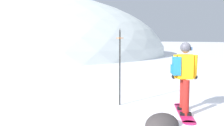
# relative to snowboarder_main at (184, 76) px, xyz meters

# --- Properties ---
(ground_plane) EXTENTS (300.00, 300.00, 0.00)m
(ground_plane) POSITION_rel_snowboarder_main_xyz_m (-0.11, -0.57, -0.92)
(ground_plane) COLOR white
(ridge_peak_main) EXTENTS (35.41, 31.87, 14.23)m
(ridge_peak_main) POSITION_rel_snowboarder_main_xyz_m (3.22, 27.48, -0.92)
(ridge_peak_main) COLOR white
(ridge_peak_main) RESTS_ON ground
(snowboarder_main) EXTENTS (1.30, 1.46, 1.71)m
(snowboarder_main) POSITION_rel_snowboarder_main_xyz_m (0.00, 0.00, 0.00)
(snowboarder_main) COLOR #D11E5B
(snowboarder_main) RESTS_ON ground
(piste_marker_near) EXTENTS (0.20, 0.20, 2.08)m
(piste_marker_near) POSITION_rel_snowboarder_main_xyz_m (-0.80, 1.50, 0.26)
(piste_marker_near) COLOR black
(piste_marker_near) RESTS_ON ground
(rock_mid) EXTENTS (0.75, 0.64, 0.52)m
(rock_mid) POSITION_rel_snowboarder_main_xyz_m (-1.08, -0.40, -0.92)
(rock_mid) COLOR #383333
(rock_mid) RESTS_ON ground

